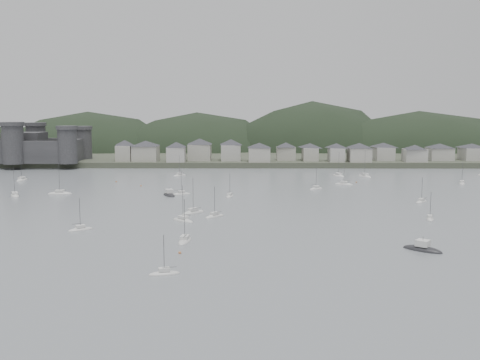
{
  "coord_description": "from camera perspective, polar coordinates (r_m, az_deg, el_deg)",
  "views": [
    {
      "loc": [
        1.25,
        -121.11,
        31.38
      ],
      "look_at": [
        0.0,
        75.0,
        6.0
      ],
      "focal_mm": 40.73,
      "sensor_mm": 36.0,
      "label": 1
    }
  ],
  "objects": [
    {
      "name": "waterfront_town",
      "position": [
        309.25,
        9.56,
        3.06
      ],
      "size": [
        451.48,
        28.46,
        12.92
      ],
      "color": "#9E9C90",
      "rests_on": "far_shore_land"
    },
    {
      "name": "moored_fleet",
      "position": [
        186.19,
        -2.21,
        -2.28
      ],
      "size": [
        259.66,
        163.5,
        13.42
      ],
      "color": "silver",
      "rests_on": "ground"
    },
    {
      "name": "forested_ridge",
      "position": [
        392.85,
        0.89,
        1.14
      ],
      "size": [
        851.55,
        103.94,
        102.57
      ],
      "color": "black",
      "rests_on": "ground"
    },
    {
      "name": "sailboat_lead",
      "position": [
        262.63,
        10.29,
        0.43
      ],
      "size": [
        6.02,
        9.56,
        12.47
      ],
      "rotation": [
        0.0,
        0.0,
        3.51
      ],
      "color": "silver",
      "rests_on": "ground"
    },
    {
      "name": "far_shore_land",
      "position": [
        417.18,
        0.19,
        3.27
      ],
      "size": [
        900.0,
        250.0,
        3.0
      ],
      "primitive_type": "cube",
      "color": "#383D2D",
      "rests_on": "ground"
    },
    {
      "name": "motor_launch_near",
      "position": [
        129.73,
        18.58,
        -6.89
      ],
      "size": [
        9.07,
        8.43,
        4.16
      ],
      "rotation": [
        0.0,
        0.0,
        0.86
      ],
      "color": "black",
      "rests_on": "ground"
    },
    {
      "name": "castle",
      "position": [
        325.06,
        -21.57,
        3.26
      ],
      "size": [
        66.0,
        43.0,
        20.0
      ],
      "color": "#303033",
      "rests_on": "far_shore_land"
    },
    {
      "name": "ground",
      "position": [
        125.11,
        -0.22,
        -7.15
      ],
      "size": [
        900.0,
        900.0,
        0.0
      ],
      "primitive_type": "plane",
      "color": "slate",
      "rests_on": "ground"
    },
    {
      "name": "motor_launch_far",
      "position": [
        201.97,
        -7.44,
        -1.55
      ],
      "size": [
        6.86,
        9.47,
        4.12
      ],
      "rotation": [
        0.0,
        0.0,
        3.6
      ],
      "color": "black",
      "rests_on": "ground"
    },
    {
      "name": "mooring_buoys",
      "position": [
        192.83,
        -2.45,
        -1.95
      ],
      "size": [
        195.84,
        119.51,
        0.7
      ],
      "color": "#BB703E",
      "rests_on": "ground"
    }
  ]
}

